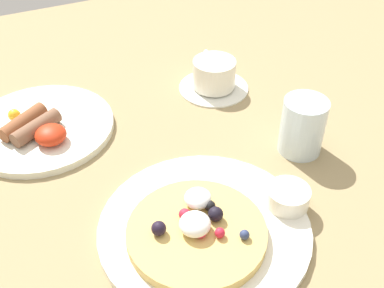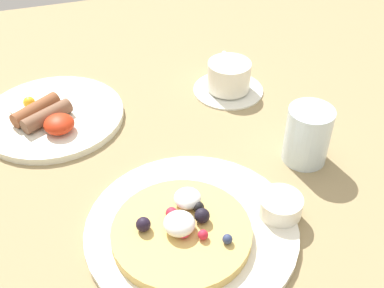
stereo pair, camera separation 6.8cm
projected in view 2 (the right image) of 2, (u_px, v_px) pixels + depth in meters
ground_plane at (181, 181)px, 70.60cm from camera, size 177.35×133.07×3.00cm
pancake_plate at (192, 229)px, 60.99cm from camera, size 27.08×27.08×1.07cm
pancake_with_berries at (182, 230)px, 58.86cm from camera, size 17.32×17.32×3.77cm
syrup_ramekin at (280, 205)px, 61.64cm from camera, size 5.69×5.69×2.56cm
breakfast_plate at (53, 116)px, 79.56cm from camera, size 23.22×23.22×1.20cm
fried_breakfast at (45, 115)px, 76.98cm from camera, size 10.28×13.71×2.83cm
coffee_saucer at (228, 89)px, 86.40cm from camera, size 12.55×12.55×0.60cm
coffee_cup at (229, 75)px, 84.66cm from camera, size 7.61×10.38×5.05cm
water_glass at (308, 135)px, 69.55cm from camera, size 6.59×6.59×8.79cm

